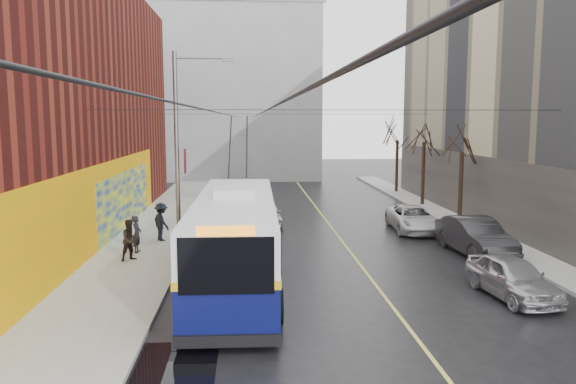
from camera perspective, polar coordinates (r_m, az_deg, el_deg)
The scene contains 20 objects.
ground at distance 16.62m, azimuth 7.28°, elevation -14.00°, with size 140.00×140.00×0.00m, color black.
sidewalk_left at distance 28.24m, azimuth -13.92°, elevation -5.03°, with size 4.00×60.00×0.15m, color gray.
sidewalk_right at distance 30.34m, azimuth 19.69°, elevation -4.40°, with size 2.00×60.00×0.15m, color gray.
lane_line at distance 30.14m, azimuth 4.90°, elevation -4.20°, with size 0.12×50.00×0.01m, color #BFB74C.
building_far at distance 60.30m, azimuth -6.83°, elevation 10.16°, with size 20.50×12.10×18.00m.
streetlight_pole at distance 25.38m, azimuth -10.88°, elevation 4.55°, with size 2.65×0.60×9.00m.
catenary_wires at distance 29.94m, azimuth -2.92°, elevation 7.76°, with size 18.00×60.00×0.22m.
tree_near at distance 33.45m, azimuth 17.31°, elevation 5.23°, with size 3.20×3.20×6.40m.
tree_mid at distance 40.05m, azimuth 13.69°, elevation 6.05°, with size 3.20×3.20×6.68m.
tree_far at distance 46.77m, azimuth 11.09°, elevation 6.15°, with size 3.20×3.20×6.57m.
puddle at distance 14.74m, azimuth -12.50°, elevation -16.98°, with size 2.58×3.10×0.01m, color black.
pigeons_flying at distance 25.57m, azimuth -2.65°, elevation 10.33°, with size 2.42×0.97×1.63m.
trolleybus at distance 20.83m, azimuth -5.36°, elevation -4.60°, with size 3.21×13.21×6.22m.
parked_car_a at distance 20.75m, azimuth 21.82°, elevation -8.03°, with size 1.69×4.20×1.43m, color #A8A9AD.
parked_car_b at distance 26.61m, azimuth 18.48°, elevation -4.30°, with size 1.76×5.05×1.66m, color #2A2A2D.
parked_car_c at distance 31.31m, azimuth 12.62°, elevation -2.65°, with size 2.26×4.91×1.36m, color silver.
following_car at distance 31.81m, azimuth -2.31°, elevation -2.22°, with size 1.75×4.34×1.48m, color #ABABB0.
pedestrian_a at distance 25.91m, azimuth -15.11°, elevation -4.16°, with size 0.60×0.39×1.65m, color black.
pedestrian_b at distance 24.53m, azimuth -15.71°, elevation -4.71°, with size 0.85×0.66×1.74m, color black.
pedestrian_c at distance 28.10m, azimuth -12.74°, elevation -2.97°, with size 1.20×0.69×1.86m, color black.
Camera 1 is at (-3.10, -15.17, 6.05)m, focal length 35.00 mm.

